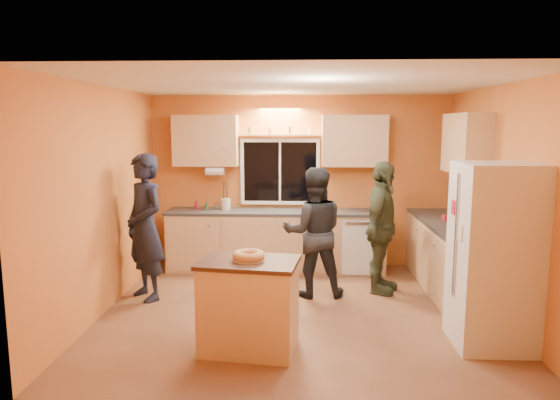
{
  "coord_description": "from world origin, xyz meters",
  "views": [
    {
      "loc": [
        0.02,
        -5.57,
        2.15
      ],
      "look_at": [
        -0.23,
        0.4,
        1.25
      ],
      "focal_mm": 32.0,
      "sensor_mm": 36.0,
      "label": 1
    }
  ],
  "objects_px": {
    "person_left": "(145,227)",
    "person_right": "(381,228)",
    "refrigerator": "(494,256)",
    "island": "(249,305)",
    "person_center": "(314,232)"
  },
  "relations": [
    {
      "from": "island",
      "to": "person_left",
      "type": "bearing_deg",
      "value": 143.42
    },
    {
      "from": "person_left",
      "to": "person_right",
      "type": "bearing_deg",
      "value": 52.28
    },
    {
      "from": "person_left",
      "to": "person_center",
      "type": "xyz_separation_m",
      "value": [
        2.08,
        0.2,
        -0.09
      ]
    },
    {
      "from": "refrigerator",
      "to": "island",
      "type": "height_order",
      "value": "refrigerator"
    },
    {
      "from": "person_right",
      "to": "island",
      "type": "bearing_deg",
      "value": 160.87
    },
    {
      "from": "person_center",
      "to": "person_right",
      "type": "bearing_deg",
      "value": -174.29
    },
    {
      "from": "refrigerator",
      "to": "person_right",
      "type": "bearing_deg",
      "value": 118.51
    },
    {
      "from": "refrigerator",
      "to": "person_left",
      "type": "height_order",
      "value": "person_left"
    },
    {
      "from": "island",
      "to": "person_right",
      "type": "relative_size",
      "value": 0.58
    },
    {
      "from": "island",
      "to": "person_left",
      "type": "distance_m",
      "value": 2.05
    },
    {
      "from": "island",
      "to": "person_center",
      "type": "distance_m",
      "value": 1.77
    },
    {
      "from": "refrigerator",
      "to": "person_left",
      "type": "distance_m",
      "value": 3.97
    },
    {
      "from": "person_left",
      "to": "person_right",
      "type": "height_order",
      "value": "person_left"
    },
    {
      "from": "person_left",
      "to": "refrigerator",
      "type": "bearing_deg",
      "value": 28.02
    },
    {
      "from": "person_center",
      "to": "island",
      "type": "bearing_deg",
      "value": 63.18
    }
  ]
}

